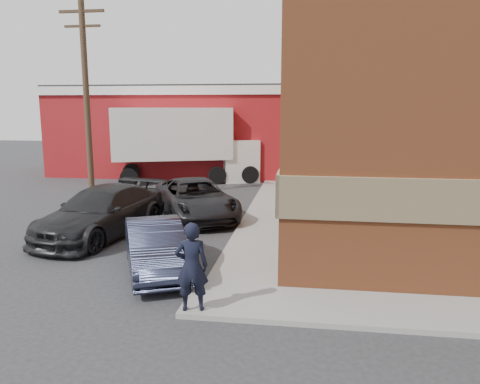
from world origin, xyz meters
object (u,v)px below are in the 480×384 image
at_px(man, 192,267).
at_px(suv_b, 102,212).
at_px(warehouse, 186,130).
at_px(brick_building, 476,98).
at_px(utility_pole, 86,97).
at_px(box_truck, 187,140).
at_px(suv_a, 196,199).
at_px(sedan, 156,247).

height_order(man, suv_b, man).
bearing_deg(warehouse, brick_building, -37.20).
relative_size(brick_building, utility_pole, 2.03).
xyz_separation_m(warehouse, box_truck, (1.20, -4.34, -0.36)).
height_order(warehouse, utility_pole, utility_pole).
bearing_deg(utility_pole, box_truck, 67.92).
xyz_separation_m(utility_pole, man, (7.30, -10.55, -3.68)).
height_order(utility_pole, suv_a, utility_pole).
bearing_deg(sedan, utility_pole, 100.66).
xyz_separation_m(man, sedan, (-1.61, 2.46, -0.40)).
bearing_deg(utility_pole, brick_building, -0.02).
distance_m(utility_pole, suv_a, 6.91).
relative_size(man, sedan, 0.46).
distance_m(utility_pole, sedan, 10.69).
height_order(utility_pole, suv_b, utility_pole).
distance_m(man, box_truck, 17.86).
bearing_deg(sedan, brick_building, 13.68).
distance_m(warehouse, sedan, 19.66).
distance_m(sedan, box_truck, 15.15).
bearing_deg(warehouse, suv_b, -85.46).
distance_m(warehouse, man, 22.38).
distance_m(utility_pole, box_truck, 7.54).
xyz_separation_m(sedan, suv_b, (-2.92, 3.08, 0.15)).
relative_size(brick_building, sedan, 4.45).
distance_m(brick_building, warehouse, 18.30).
relative_size(warehouse, utility_pole, 1.81).
bearing_deg(sedan, suv_b, 108.95).
bearing_deg(suv_a, box_truck, 79.67).
height_order(suv_a, box_truck, box_truck).
relative_size(warehouse, suv_b, 2.87).
distance_m(brick_building, sedan, 13.70).
relative_size(suv_a, box_truck, 0.61).
distance_m(sedan, suv_a, 6.14).
bearing_deg(box_truck, suv_a, -91.87).
bearing_deg(brick_building, warehouse, 142.80).
bearing_deg(brick_building, sedan, -141.89).
distance_m(suv_b, box_truck, 11.78).
distance_m(warehouse, box_truck, 4.52).
bearing_deg(box_truck, brick_building, -45.20).
bearing_deg(warehouse, man, -74.94).
bearing_deg(man, box_truck, -87.87).
bearing_deg(suv_a, utility_pole, 132.55).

